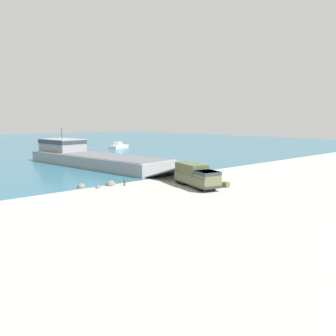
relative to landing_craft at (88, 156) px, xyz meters
The scene contains 11 objects.
ground_plane 25.10m from the landing_craft, 85.18° to the right, with size 240.00×240.00×0.00m, color #9E998E.
water_surface 70.10m from the landing_craft, 88.28° to the left, with size 240.00×180.00×0.01m, color #285B70.
landing_craft is the anchor object (origin of this frame).
military_truck 28.16m from the landing_craft, 88.55° to the right, with size 4.25×7.93×2.86m.
soldier_on_ramp 28.93m from the landing_craft, 82.34° to the right, with size 0.44×0.50×1.80m.
moored_boat_a 37.06m from the landing_craft, 49.02° to the left, with size 8.03×5.83×1.94m.
mooring_bollard 22.40m from the landing_craft, 105.10° to the right, with size 0.25×0.25×0.87m.
cargo_crate 30.98m from the landing_craft, 83.65° to the right, with size 0.66×0.79×0.66m, color #566042.
shoreline_rock_a 22.78m from the landing_craft, 113.85° to the right, with size 0.70×0.70×0.70m, color #66605B.
shoreline_rock_b 21.85m from the landing_craft, 119.13° to the right, with size 1.03×1.03×1.03m, color #66605B.
shoreline_rock_c 21.63m from the landing_craft, 109.32° to the right, with size 1.31×1.31×1.31m, color #66605B.
Camera 1 is at (-30.67, -31.93, 8.34)m, focal length 35.00 mm.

